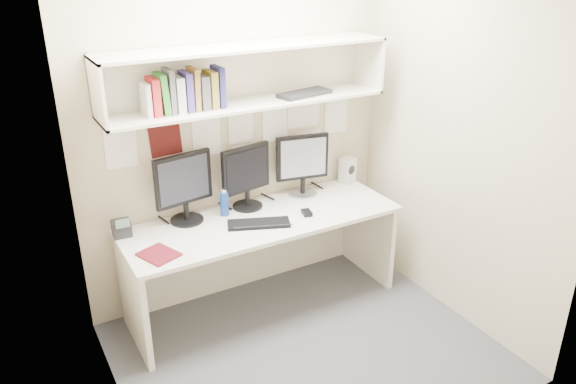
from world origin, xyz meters
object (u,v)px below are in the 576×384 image
monitor_right (302,163)px  maroon_notebook (159,254)px  monitor_left (184,186)px  speaker (347,170)px  desk_phone (122,228)px  monitor_center (246,175)px  keyboard (259,224)px  desk (263,261)px

monitor_right → maroon_notebook: size_ratio=2.03×
monitor_left → monitor_right: bearing=-9.6°
monitor_left → speaker: size_ratio=2.36×
speaker → desk_phone: 1.85m
monitor_center → maroon_notebook: bearing=-165.7°
speaker → maroon_notebook: (-1.72, -0.41, -0.10)m
maroon_notebook → monitor_center: bearing=4.0°
monitor_center → monitor_right: bearing=-11.3°
monitor_left → maroon_notebook: size_ratio=2.10×
maroon_notebook → desk_phone: 0.40m
monitor_left → keyboard: monitor_left is taller
desk → speaker: 1.06m
desk → maroon_notebook: (-0.81, -0.16, 0.37)m
desk_phone → desk: bearing=-8.8°
monitor_center → keyboard: (-0.06, -0.31, -0.25)m
desk → monitor_right: (0.47, 0.22, 0.62)m
speaker → maroon_notebook: 1.77m
desk → maroon_notebook: maroon_notebook is taller
desk → speaker: bearing=14.9°
speaker → maroon_notebook: size_ratio=0.89×
desk → keyboard: size_ratio=4.63×
desk → monitor_center: bearing=92.6°
monitor_center → desk_phone: monitor_center is taller
speaker → keyboard: bearing=-177.0°
keyboard → maroon_notebook: bearing=-153.1°
keyboard → speaker: bearing=40.6°
monitor_left → monitor_center: size_ratio=1.05×
monitor_right → maroon_notebook: monitor_right is taller
monitor_left → maroon_notebook: 0.57m
monitor_left → monitor_right: (0.95, 0.00, -0.01)m
speaker → monitor_right: bearing=167.1°
monitor_left → speaker: bearing=-8.6°
desk → desk_phone: size_ratio=13.64×
desk_phone → monitor_center: bearing=4.3°
desk → speaker: (0.91, 0.24, 0.47)m
desk → monitor_center: monitor_center is taller
keyboard → speaker: speaker is taller
desk → monitor_right: size_ratio=4.16×
desk_phone → maroon_notebook: bearing=-66.8°
speaker → desk_phone: bearing=165.1°
monitor_right → desk_phone: size_ratio=3.28×
monitor_left → desk_phone: 0.50m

